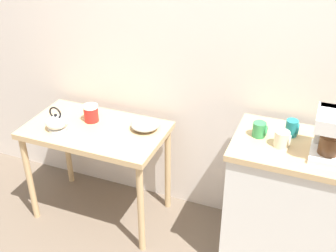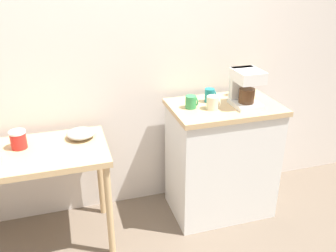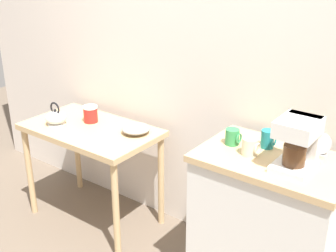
% 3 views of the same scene
% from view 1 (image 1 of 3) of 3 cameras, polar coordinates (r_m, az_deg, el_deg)
% --- Properties ---
extents(ground_plane, '(8.00, 8.00, 0.00)m').
position_cam_1_polar(ground_plane, '(3.10, 1.63, -14.08)').
color(ground_plane, '#6B5B4C').
extents(back_wall, '(4.40, 0.10, 2.80)m').
position_cam_1_polar(back_wall, '(2.67, 7.08, 13.36)').
color(back_wall, silver).
rests_on(back_wall, ground_plane).
extents(wooden_table, '(0.94, 0.55, 0.73)m').
position_cam_1_polar(wooden_table, '(2.92, -9.66, -1.85)').
color(wooden_table, tan).
rests_on(wooden_table, ground_plane).
extents(kitchen_counter, '(0.78, 0.52, 0.89)m').
position_cam_1_polar(kitchen_counter, '(2.72, 16.39, -10.44)').
color(kitchen_counter, white).
rests_on(kitchen_counter, ground_plane).
extents(bowl_stoneware, '(0.19, 0.19, 0.06)m').
position_cam_1_polar(bowl_stoneware, '(2.80, -3.13, 0.19)').
color(bowl_stoneware, '#9E998C').
rests_on(bowl_stoneware, wooden_table).
extents(teakettle, '(0.18, 0.14, 0.17)m').
position_cam_1_polar(teakettle, '(2.88, -14.81, 0.51)').
color(teakettle, white).
rests_on(teakettle, wooden_table).
extents(canister_enamel, '(0.10, 0.10, 0.12)m').
position_cam_1_polar(canister_enamel, '(2.93, -10.36, 1.72)').
color(canister_enamel, red).
rests_on(canister_enamel, wooden_table).
extents(coffee_maker, '(0.18, 0.22, 0.26)m').
position_cam_1_polar(coffee_maker, '(2.36, 21.29, -0.74)').
color(coffee_maker, white).
rests_on(coffee_maker, kitchen_counter).
extents(mug_dark_teal, '(0.08, 0.07, 0.10)m').
position_cam_1_polar(mug_dark_teal, '(2.52, 16.43, -0.27)').
color(mug_dark_teal, teal).
rests_on(mug_dark_teal, kitchen_counter).
extents(mug_tall_green, '(0.08, 0.08, 0.09)m').
position_cam_1_polar(mug_tall_green, '(2.47, 12.29, -0.47)').
color(mug_tall_green, '#338C4C').
rests_on(mug_tall_green, kitchen_counter).
extents(mug_small_cream, '(0.09, 0.08, 0.09)m').
position_cam_1_polar(mug_small_cream, '(2.41, 15.18, -1.71)').
color(mug_small_cream, beige).
rests_on(mug_small_cream, kitchen_counter).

